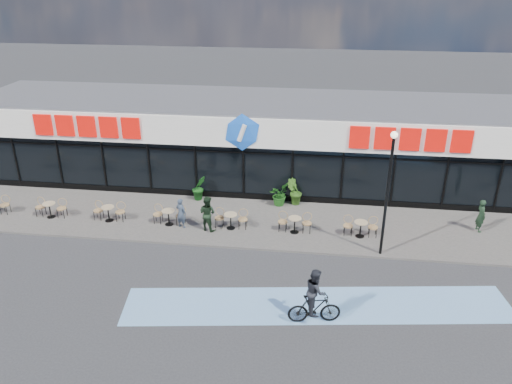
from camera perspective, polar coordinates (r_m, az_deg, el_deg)
ground at (r=20.26m, az=-4.42°, el=-9.33°), size 120.00×120.00×0.00m
sidewalk at (r=24.04m, az=-2.30°, el=-3.33°), size 44.00×5.00×0.10m
bike_lane at (r=18.70m, az=7.02°, el=-12.70°), size 14.17×4.13×0.01m
building at (r=28.08m, az=-0.54°, el=5.96°), size 30.60×6.57×4.75m
lamp_post at (r=20.57m, az=14.89°, el=0.84°), size 0.28×0.28×5.40m
bistro_set_1 at (r=26.12m, az=-22.41°, el=-1.67°), size 1.54×0.62×0.90m
bistro_set_2 at (r=24.83m, az=-16.45°, el=-2.13°), size 1.54×0.62×0.90m
bistro_set_3 at (r=23.82m, az=-9.90°, el=-2.60°), size 1.54×0.62×0.90m
bistro_set_4 at (r=23.16m, az=-2.88°, el=-3.06°), size 1.54×0.62×0.90m
bistro_set_5 at (r=22.86m, az=4.45°, el=-3.50°), size 1.54×0.62×0.90m
bistro_set_6 at (r=22.95m, az=11.85°, el=-3.88°), size 1.54×0.62×0.90m
potted_plant_left at (r=26.00m, az=-6.52°, el=0.49°), size 0.93×0.90×1.31m
potted_plant_mid at (r=25.37m, az=4.41°, el=0.02°), size 0.87×0.77×1.36m
potted_plant_right at (r=25.31m, az=2.65°, el=-0.27°), size 1.09×1.19×1.13m
patron_left at (r=23.31m, az=-8.56°, el=-2.38°), size 0.63×0.53×1.46m
patron_right at (r=22.88m, az=-5.58°, el=-2.44°), size 1.00×0.91×1.68m
pedestrian_b at (r=24.91m, az=24.31°, el=-2.47°), size 0.48×0.63×1.56m
cyclist_a at (r=17.42m, az=6.73°, el=-12.25°), size 1.90×0.91×2.12m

